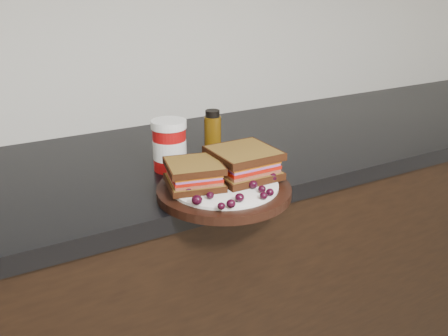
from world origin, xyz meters
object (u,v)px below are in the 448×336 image
at_px(plate, 224,191).
at_px(sandwich_left, 194,174).
at_px(oil_bottle, 213,133).
at_px(condiment_jar, 170,145).

xyz_separation_m(plate, sandwich_left, (-0.06, 0.02, 0.04)).
bearing_deg(oil_bottle, plate, -112.99).
relative_size(sandwich_left, condiment_jar, 0.92).
bearing_deg(plate, oil_bottle, 67.01).
height_order(condiment_jar, oil_bottle, condiment_jar).
distance_m(sandwich_left, condiment_jar, 0.17).
height_order(plate, oil_bottle, oil_bottle).
height_order(plate, condiment_jar, condiment_jar).
distance_m(plate, oil_bottle, 0.25).
bearing_deg(oil_bottle, condiment_jar, -165.50).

